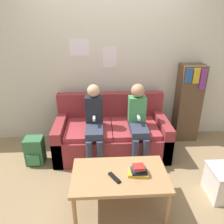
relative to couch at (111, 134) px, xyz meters
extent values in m
plane|color=#937A56|center=(0.00, -0.53, -0.28)|extent=(10.00, 10.00, 0.00)
cube|color=beige|center=(0.00, 0.50, 1.02)|extent=(8.00, 0.06, 2.60)
cube|color=silver|center=(-0.45, 0.47, 1.22)|extent=(0.29, 0.00, 0.25)
cube|color=silver|center=(0.00, 0.47, 1.07)|extent=(0.22, 0.00, 0.31)
cube|color=maroon|center=(0.00, -0.04, -0.08)|extent=(1.64, 0.83, 0.39)
cube|color=maroon|center=(0.00, 0.30, 0.33)|extent=(1.64, 0.14, 0.45)
cube|color=maroon|center=(-0.75, -0.04, 0.00)|extent=(0.14, 0.83, 0.55)
cube|color=maroon|center=(0.75, -0.04, 0.00)|extent=(0.14, 0.83, 0.55)
cube|color=#A1343A|center=(-0.34, -0.08, 0.15)|extent=(0.66, 0.67, 0.07)
cube|color=#A1343A|center=(0.34, -0.08, 0.15)|extent=(0.66, 0.67, 0.07)
cube|color=#AD7F51|center=(0.02, -1.10, 0.14)|extent=(0.99, 0.59, 0.04)
cylinder|color=#AD7F51|center=(-0.43, -1.35, -0.08)|extent=(0.04, 0.04, 0.40)
cylinder|color=#AD7F51|center=(0.48, -1.35, -0.08)|extent=(0.04, 0.04, 0.40)
cylinder|color=#AD7F51|center=(-0.43, -0.84, -0.08)|extent=(0.04, 0.04, 0.40)
cylinder|color=#AD7F51|center=(0.48, -0.84, -0.08)|extent=(0.04, 0.04, 0.40)
cylinder|color=#33384C|center=(-0.32, -0.48, -0.05)|extent=(0.09, 0.09, 0.46)
cylinder|color=#33384C|center=(-0.18, -0.48, -0.05)|extent=(0.09, 0.09, 0.46)
cube|color=#33384C|center=(-0.25, -0.22, 0.23)|extent=(0.23, 0.51, 0.09)
cube|color=#1E232D|center=(-0.25, -0.07, 0.46)|extent=(0.24, 0.16, 0.37)
sphere|color=tan|center=(-0.25, -0.07, 0.73)|extent=(0.17, 0.17, 0.17)
cube|color=white|center=(-0.25, -0.22, 0.38)|extent=(0.03, 0.12, 0.03)
cylinder|color=#33384C|center=(0.29, -0.48, -0.05)|extent=(0.09, 0.09, 0.46)
cylinder|color=#33384C|center=(0.43, -0.48, -0.05)|extent=(0.09, 0.09, 0.46)
cube|color=#33384C|center=(0.36, -0.22, 0.23)|extent=(0.23, 0.51, 0.09)
cube|color=#429356|center=(0.36, -0.07, 0.45)|extent=(0.24, 0.16, 0.36)
sphere|color=tan|center=(0.36, -0.07, 0.72)|extent=(0.19, 0.19, 0.19)
cube|color=white|center=(0.36, -0.22, 0.38)|extent=(0.03, 0.12, 0.03)
cube|color=black|center=(-0.04, -1.16, 0.17)|extent=(0.12, 0.17, 0.02)
cube|color=gold|center=(0.21, -1.11, 0.17)|extent=(0.22, 0.16, 0.03)
cube|color=black|center=(0.22, -1.11, 0.20)|extent=(0.16, 0.13, 0.02)
cube|color=#23519E|center=(0.22, -1.11, 0.23)|extent=(0.16, 0.13, 0.03)
cube|color=red|center=(0.21, -1.12, 0.25)|extent=(0.12, 0.11, 0.03)
cube|color=brown|center=(1.26, 0.32, 0.35)|extent=(0.37, 0.27, 1.26)
cube|color=#23519E|center=(1.15, 0.17, 0.85)|extent=(0.09, 0.02, 0.22)
cube|color=gold|center=(1.26, 0.17, 0.84)|extent=(0.09, 0.02, 0.23)
cube|color=#7A3389|center=(1.37, 0.17, 0.78)|extent=(0.09, 0.02, 0.32)
cube|color=#336B42|center=(-1.09, -0.26, -0.08)|extent=(0.25, 0.21, 0.40)
cube|color=#3D804F|center=(-1.09, -0.38, -0.16)|extent=(0.17, 0.03, 0.16)
camera|label=1|loc=(-0.16, -2.89, 1.67)|focal=35.00mm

